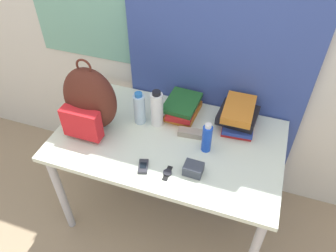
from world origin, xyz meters
TOP-DOWN VIEW (x-y plane):
  - wall_back at (-0.00, 0.86)m, footprint 6.00×0.06m
  - curtain_blue at (0.16, 0.80)m, footprint 1.12×0.04m
  - desk at (0.00, 0.39)m, footprint 1.32×0.77m
  - backpack at (-0.45, 0.34)m, footprint 0.32×0.26m
  - book_stack_left at (0.01, 0.63)m, footprint 0.20×0.28m
  - book_stack_center at (0.36, 0.62)m, footprint 0.24×0.27m
  - water_bottle at (-0.21, 0.47)m, footprint 0.07×0.07m
  - sports_bottle at (-0.10, 0.49)m, footprint 0.07×0.07m
  - sunscreen_bottle at (0.23, 0.37)m, footprint 0.05×0.05m
  - cell_phone at (-0.05, 0.14)m, footprint 0.07×0.10m
  - sunglasses_case at (0.12, 0.46)m, footprint 0.15×0.07m
  - camera_pouch at (0.21, 0.19)m, footprint 0.10×0.08m
  - wristwatch at (0.08, 0.14)m, footprint 0.05×0.10m

SIDE VIEW (x-z plane):
  - desk at x=0.00m, z-range 0.28..1.02m
  - wristwatch at x=0.08m, z-range 0.74..0.75m
  - cell_phone at x=-0.05m, z-range 0.74..0.75m
  - sunglasses_case at x=0.12m, z-range 0.74..0.77m
  - camera_pouch at x=0.21m, z-range 0.74..0.80m
  - book_stack_left at x=0.01m, z-range 0.74..0.84m
  - book_stack_center at x=0.36m, z-range 0.74..0.89m
  - sunscreen_bottle at x=0.23m, z-range 0.73..0.92m
  - water_bottle at x=-0.21m, z-range 0.73..0.95m
  - sports_bottle at x=-0.10m, z-range 0.73..0.97m
  - backpack at x=-0.45m, z-range 0.70..1.16m
  - curtain_blue at x=0.16m, z-range 0.00..2.50m
  - wall_back at x=0.00m, z-range 0.00..2.50m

